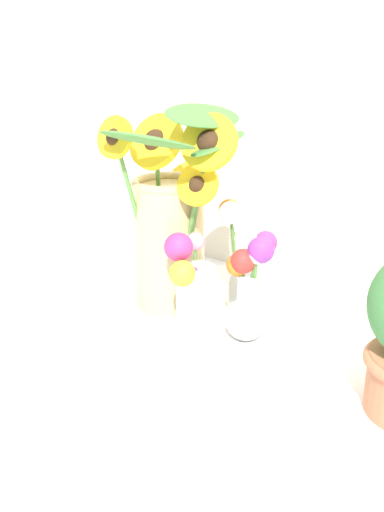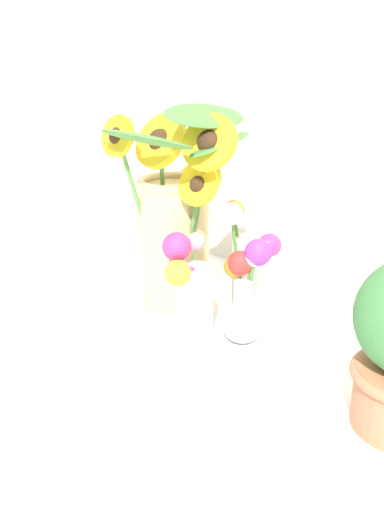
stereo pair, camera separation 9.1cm
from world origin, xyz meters
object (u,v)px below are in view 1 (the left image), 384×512
Objects in this scene: vase_bulb_right at (248,292)px; vase_small_back at (246,262)px; mason_jar_sunflowers at (171,224)px; vase_small_center at (192,287)px; serving_tray at (192,328)px.

vase_small_back reaches higher than vase_bulb_right.
mason_jar_sunflowers is at bearing -151.53° from vase_small_back.
vase_bulb_right is 0.81× the size of vase_small_back.
vase_small_center is 0.08m from vase_bulb_right.
serving_tray is 2.26× the size of vase_small_back.
vase_bulb_right is at bearing -56.04° from vase_small_back.
vase_small_back is at bearing 28.47° from mason_jar_sunflowers.
serving_tray is 0.13m from vase_bulb_right.
vase_bulb_right is 0.10m from vase_small_back.
serving_tray is 1.28× the size of mason_jar_sunflowers.
vase_small_center is at bearing -100.11° from vase_small_back.
vase_small_back is at bearing 79.89° from vase_small_center.
mason_jar_sunflowers reaches higher than vase_small_back.
vase_bulb_right is at bearing 6.78° from serving_tray.
vase_small_back is at bearing 123.96° from vase_bulb_right.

